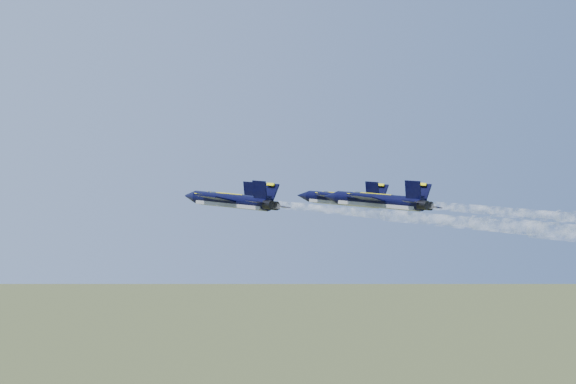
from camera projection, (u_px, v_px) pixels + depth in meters
name	position (u px, v px, depth m)	size (l,w,h in m)	color
jet_lead	(224.00, 199.00, 122.49)	(11.89, 16.28, 3.78)	black
jet_left	(230.00, 201.00, 106.73)	(11.89, 16.28, 3.78)	black
jet_right	(342.00, 199.00, 121.44)	(11.89, 16.28, 3.78)	black
jet_slot	(377.00, 201.00, 105.91)	(11.89, 16.28, 3.78)	black
smoke_trail_lead	(462.00, 202.00, 96.35)	(19.51, 47.76, 1.79)	white
smoke_trail_left	(516.00, 205.00, 80.58)	(19.51, 47.76, 1.79)	white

